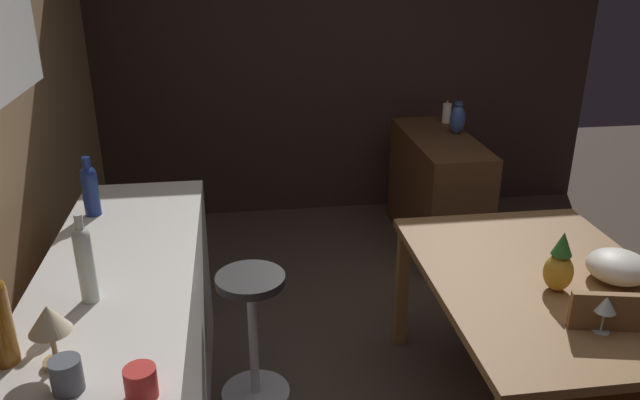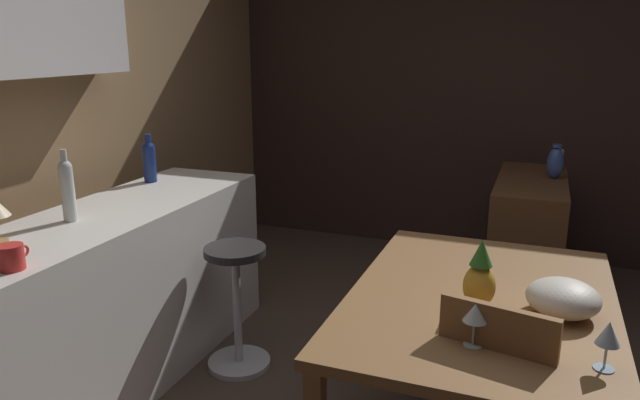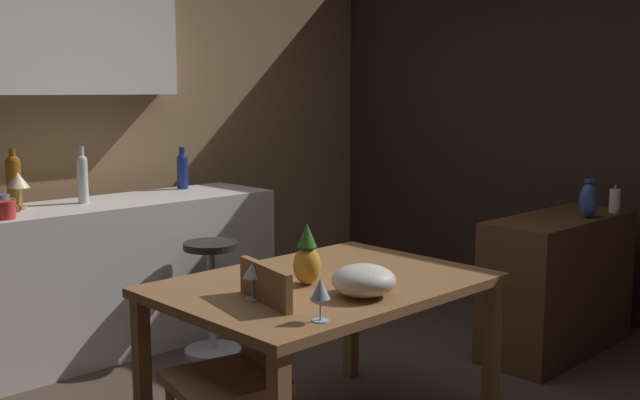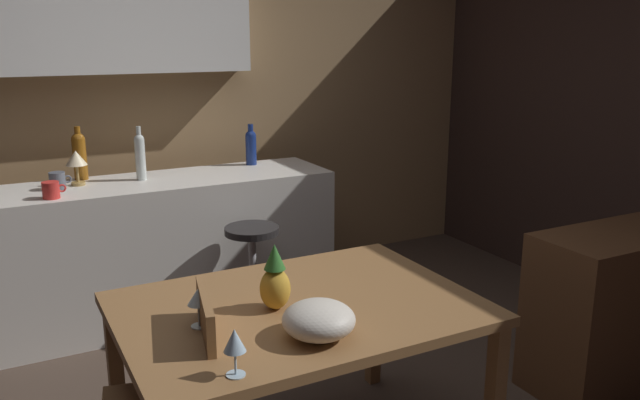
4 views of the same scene
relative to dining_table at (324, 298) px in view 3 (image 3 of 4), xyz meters
The scene contains 19 objects.
wall_kitchen_back 2.48m from the dining_table, 88.82° to the left, with size 5.20×0.33×2.60m.
wall_side_right 2.80m from the dining_table, 12.43° to the left, with size 0.10×4.40×2.60m, color #33231E.
dining_table is the anchor object (origin of this frame).
kitchen_counter 1.79m from the dining_table, 92.23° to the left, with size 2.10×0.60×0.90m, color silver.
sideboard_cabinet 1.85m from the dining_table, ahead, with size 1.10×0.44×0.82m, color #56351E.
chair_near_window 0.54m from the dining_table, behind, with size 0.48×0.48×0.89m.
bar_stool 1.33m from the dining_table, 76.41° to the left, with size 0.34×0.34×0.68m.
wine_glass_left 0.61m from the dining_table, 135.50° to the right, with size 0.07×0.07×0.16m.
wine_glass_right 0.45m from the dining_table, behind, with size 0.08×0.08×0.15m.
pineapple_centerpiece 0.21m from the dining_table, behind, with size 0.12×0.12×0.26m.
fruit_bowl 0.33m from the dining_table, 101.41° to the right, with size 0.26×0.26×0.13m, color beige.
wine_bottle_clear 1.88m from the dining_table, 95.97° to the left, with size 0.06×0.06×0.33m.
wine_bottle_cobalt 2.09m from the dining_table, 73.26° to the left, with size 0.07×0.07×0.28m.
wine_bottle_amber 2.11m from the dining_table, 104.48° to the left, with size 0.08×0.08×0.33m.
cup_slate 1.94m from the dining_table, 110.70° to the left, with size 0.12×0.09×0.10m.
cup_red 1.77m from the dining_table, 114.84° to the left, with size 0.13×0.09×0.09m.
counter_lamp 1.98m from the dining_table, 106.78° to the left, with size 0.12×0.12×0.21m.
pillar_candle_tall 2.22m from the dining_table, ahead, with size 0.06×0.06×0.17m.
vase_ceramic_blue 1.93m from the dining_table, ahead, with size 0.11×0.11×0.23m.
Camera 3 is at (-2.30, -2.53, 1.56)m, focal length 41.67 mm.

